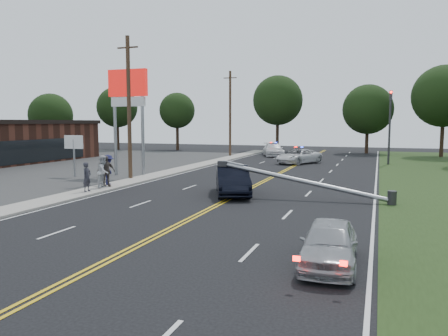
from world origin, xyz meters
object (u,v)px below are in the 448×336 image
at_px(fallen_streetlight, 312,183).
at_px(utility_pole_far, 230,113).
at_px(utility_pole_mid, 129,108).
at_px(small_sign, 74,146).
at_px(emergency_b, 273,150).
at_px(bystander_a, 87,177).
at_px(waiting_sedan, 329,243).
at_px(bystander_c, 108,170).
at_px(bystander_b, 104,172).
at_px(traffic_signal, 390,121).
at_px(emergency_a, 299,156).
at_px(pylon_sign, 128,96).
at_px(crashed_sedan, 233,180).
at_px(bystander_d, 106,171).

bearing_deg(fallen_streetlight, utility_pole_far, 117.24).
bearing_deg(utility_pole_mid, small_sign, 180.00).
distance_m(emergency_b, bystander_a, 30.94).
xyz_separation_m(waiting_sedan, bystander_a, (-14.39, 8.24, 0.31)).
bearing_deg(bystander_c, bystander_b, 177.79).
bearing_deg(waiting_sedan, bystander_b, 143.37).
distance_m(traffic_signal, utility_pole_mid, 25.12).
xyz_separation_m(utility_pole_mid, bystander_b, (0.98, -4.59, -3.99)).
distance_m(utility_pole_far, waiting_sedan, 39.79).
bearing_deg(waiting_sedan, utility_pole_mid, 134.55).
distance_m(emergency_a, bystander_b, 22.14).
distance_m(traffic_signal, emergency_b, 14.83).
distance_m(pylon_sign, bystander_c, 7.54).
xyz_separation_m(pylon_sign, emergency_a, (10.48, 13.98, -5.28)).
relative_size(small_sign, utility_pole_mid, 0.31).
xyz_separation_m(emergency_b, bystander_a, (-3.66, -30.72, 0.19)).
relative_size(utility_pole_mid, bystander_c, 5.25).
relative_size(small_sign, bystander_a, 1.85).
xyz_separation_m(bystander_b, bystander_c, (-0.47, 1.18, -0.03)).
bearing_deg(pylon_sign, utility_pole_mid, -56.98).
height_order(pylon_sign, bystander_c, pylon_sign).
xyz_separation_m(utility_pole_far, bystander_b, (0.98, -26.59, -3.99)).
relative_size(emergency_a, bystander_b, 2.63).
relative_size(crashed_sedan, bystander_d, 2.62).
distance_m(bystander_b, bystander_d, 0.45).
height_order(small_sign, bystander_a, small_sign).
bearing_deg(waiting_sedan, utility_pole_far, 110.62).
bearing_deg(utility_pole_far, traffic_signal, -12.89).
bearing_deg(small_sign, waiting_sedan, -35.59).
bearing_deg(crashed_sedan, emergency_b, 76.29).
distance_m(crashed_sedan, waiting_sedan, 12.45).
relative_size(small_sign, bystander_b, 1.59).
height_order(bystander_a, bystander_c, bystander_c).
bearing_deg(bystander_c, utility_pole_far, -22.86).
relative_size(emergency_b, bystander_c, 2.79).
relative_size(pylon_sign, traffic_signal, 1.13).
xyz_separation_m(traffic_signal, waiting_sedan, (-2.13, -32.43, -3.55)).
distance_m(emergency_b, bystander_d, 28.94).
bearing_deg(traffic_signal, bystander_c, -128.44).
xyz_separation_m(pylon_sign, waiting_sedan, (16.67, -16.43, -5.34)).
xyz_separation_m(small_sign, crashed_sedan, (13.72, -3.78, -1.51)).
height_order(fallen_streetlight, crashed_sedan, fallen_streetlight).
distance_m(utility_pole_mid, utility_pole_far, 22.00).
height_order(waiting_sedan, emergency_b, emergency_b).
xyz_separation_m(emergency_a, bystander_d, (-8.33, -20.13, 0.35)).
height_order(traffic_signal, utility_pole_far, utility_pole_far).
relative_size(crashed_sedan, waiting_sedan, 1.30).
relative_size(utility_pole_far, waiting_sedan, 2.61).
bearing_deg(traffic_signal, small_sign, -141.10).
distance_m(emergency_b, bystander_c, 28.25).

